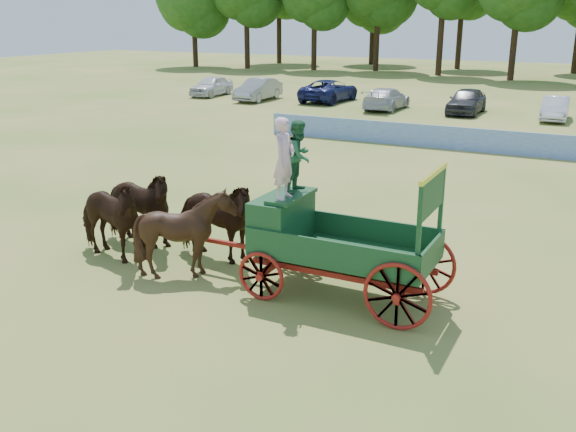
# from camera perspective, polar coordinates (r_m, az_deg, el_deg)

# --- Properties ---
(ground) EXTENTS (160.00, 160.00, 0.00)m
(ground) POSITION_cam_1_polar(r_m,az_deg,el_deg) (12.66, 16.52, -10.90)
(ground) COLOR tan
(ground) RESTS_ON ground
(horse_lead_left) EXTENTS (2.63, 1.50, 2.10)m
(horse_lead_left) POSITION_cam_1_polar(r_m,az_deg,el_deg) (16.45, -15.83, -0.25)
(horse_lead_left) COLOR black
(horse_lead_left) RESTS_ON ground
(horse_lead_right) EXTENTS (2.50, 1.15, 2.10)m
(horse_lead_right) POSITION_cam_1_polar(r_m,az_deg,el_deg) (17.23, -13.38, 0.74)
(horse_lead_right) COLOR black
(horse_lead_right) RESTS_ON ground
(horse_wheel_left) EXTENTS (2.19, 2.02, 2.11)m
(horse_wheel_left) POSITION_cam_1_polar(r_m,az_deg,el_deg) (14.97, -9.04, -1.52)
(horse_wheel_left) COLOR black
(horse_wheel_left) RESTS_ON ground
(horse_wheel_right) EXTENTS (2.52, 1.21, 2.10)m
(horse_wheel_right) POSITION_cam_1_polar(r_m,az_deg,el_deg) (15.82, -6.71, -0.38)
(horse_wheel_right) COLOR black
(horse_wheel_right) RESTS_ON ground
(farm_dray) EXTENTS (6.00, 2.00, 3.86)m
(farm_dray) POSITION_cam_1_polar(r_m,az_deg,el_deg) (13.81, 2.21, -0.21)
(farm_dray) COLOR maroon
(farm_dray) RESTS_ON ground
(sponsor_banner) EXTENTS (26.00, 0.08, 1.05)m
(sponsor_banner) POSITION_cam_1_polar(r_m,az_deg,el_deg) (29.71, 21.53, 5.85)
(sponsor_banner) COLOR #2151B3
(sponsor_banner) RESTS_ON ground
(parked_cars) EXTENTS (51.77, 7.32, 1.60)m
(parked_cars) POSITION_cam_1_polar(r_m,az_deg,el_deg) (41.56, 22.53, 9.03)
(parked_cars) COLOR silver
(parked_cars) RESTS_ON ground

